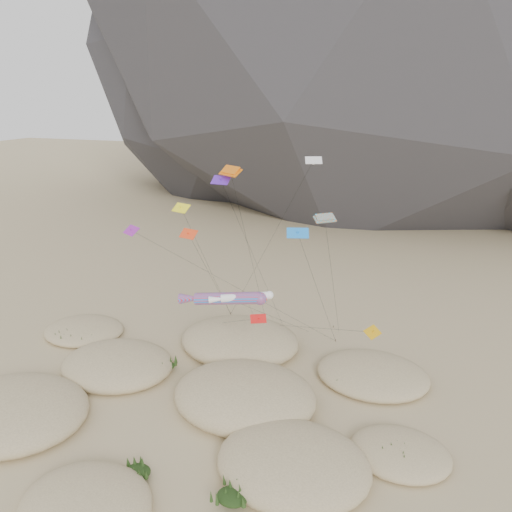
{
  "coord_description": "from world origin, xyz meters",
  "views": [
    {
      "loc": [
        18.84,
        -35.74,
        30.65
      ],
      "look_at": [
        2.19,
        12.0,
        13.96
      ],
      "focal_mm": 35.0,
      "sensor_mm": 36.0,
      "label": 1
    }
  ],
  "objects": [
    {
      "name": "kite_stakes",
      "position": [
        2.6,
        23.21,
        0.15
      ],
      "size": [
        21.87,
        4.88,
        0.3
      ],
      "color": "#3F2D1E",
      "rests_on": "ground"
    },
    {
      "name": "multi_parafoil",
      "position": [
        9.36,
        12.62,
        18.37
      ],
      "size": [
        2.36,
        13.52,
        19.04
      ],
      "color": "orange",
      "rests_on": "ground"
    },
    {
      "name": "white_tube_kite",
      "position": [
        2.56,
        6.87,
        11.3
      ],
      "size": [
        7.86,
        19.53,
        11.95
      ],
      "color": "white",
      "rests_on": "ground"
    },
    {
      "name": "dune_grass",
      "position": [
        -1.5,
        3.05,
        0.84
      ],
      "size": [
        44.05,
        28.26,
        1.45
      ],
      "color": "black",
      "rests_on": "ground"
    },
    {
      "name": "orange_parafoil",
      "position": [
        -1.04,
        13.18,
        22.5
      ],
      "size": [
        2.97,
        12.54,
        23.24
      ],
      "color": "orange",
      "rests_on": "ground"
    },
    {
      "name": "ground",
      "position": [
        0.0,
        0.0,
        0.0
      ],
      "size": [
        500.0,
        500.0,
        0.0
      ],
      "primitive_type": "plane",
      "color": "#CCB789",
      "rests_on": "ground"
    },
    {
      "name": "dunes",
      "position": [
        -2.37,
        4.92,
        0.78
      ],
      "size": [
        51.18,
        38.97,
        4.25
      ],
      "color": "#CCB789",
      "rests_on": "ground"
    },
    {
      "name": "rainbow_tube_kite",
      "position": [
        0.7,
        6.65,
        10.99
      ],
      "size": [
        9.73,
        18.2,
        12.0
      ],
      "color": "#FF1A1C",
      "rests_on": "ground"
    },
    {
      "name": "delta_kites",
      "position": [
        0.14,
        11.51,
        15.8
      ],
      "size": [
        29.88,
        18.67,
        24.25
      ],
      "color": "purple",
      "rests_on": "ground"
    }
  ]
}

